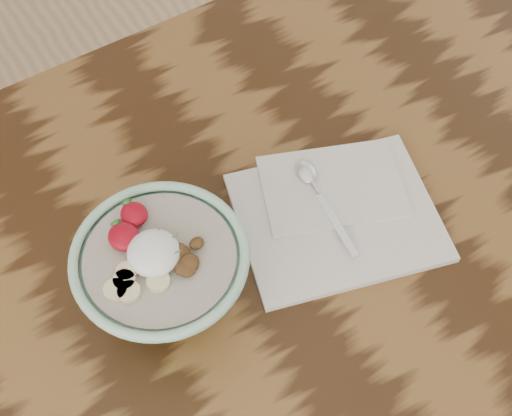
{
  "coord_description": "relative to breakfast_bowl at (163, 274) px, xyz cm",
  "views": [
    {
      "loc": [
        -23.57,
        -39.73,
        157.84
      ],
      "look_at": [
        0.49,
        -1.23,
        87.24
      ],
      "focal_mm": 50.0,
      "sensor_mm": 36.0,
      "label": 1
    }
  ],
  "objects": [
    {
      "name": "breakfast_bowl",
      "position": [
        0.0,
        0.0,
        0.0
      ],
      "size": [
        20.84,
        20.84,
        14.09
      ],
      "rotation": [
        0.0,
        0.0,
        0.39
      ],
      "color": "#9DD3B3",
      "rests_on": "table"
    },
    {
      "name": "napkin",
      "position": [
        25.67,
        -0.61,
        -6.38
      ],
      "size": [
        31.48,
        28.0,
        1.63
      ],
      "rotation": [
        0.0,
        0.0,
        -0.28
      ],
      "color": "silver",
      "rests_on": "table"
    },
    {
      "name": "spoon",
      "position": [
        24.88,
        3.94,
        -5.07
      ],
      "size": [
        4.19,
        16.93,
        0.88
      ],
      "rotation": [
        0.0,
        0.0,
        -0.14
      ],
      "color": "silver",
      "rests_on": "napkin"
    },
    {
      "name": "table",
      "position": [
        12.14,
        0.47,
        -16.37
      ],
      "size": [
        160.0,
        90.0,
        75.0
      ],
      "color": "#321D0C",
      "rests_on": "ground"
    }
  ]
}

